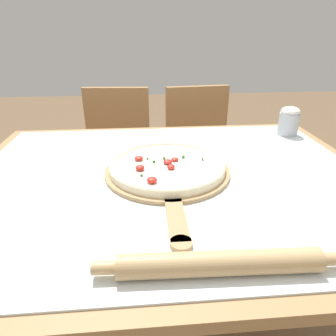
# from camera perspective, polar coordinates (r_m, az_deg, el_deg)

# --- Properties ---
(dining_table) EXTENTS (1.31, 1.03, 0.77)m
(dining_table) POSITION_cam_1_polar(r_m,az_deg,el_deg) (0.99, 0.45, -7.09)
(dining_table) COLOR #A87F51
(dining_table) RESTS_ON ground_plane
(towel_cloth) EXTENTS (1.23, 0.95, 0.00)m
(towel_cloth) POSITION_cam_1_polar(r_m,az_deg,el_deg) (0.94, 0.48, -1.61)
(towel_cloth) COLOR silver
(towel_cloth) RESTS_ON dining_table
(pizza_peel) EXTENTS (0.40, 0.58, 0.01)m
(pizza_peel) POSITION_cam_1_polar(r_m,az_deg,el_deg) (0.94, -0.06, -1.01)
(pizza_peel) COLOR tan
(pizza_peel) RESTS_ON towel_cloth
(pizza) EXTENTS (0.37, 0.37, 0.04)m
(pizza) POSITION_cam_1_polar(r_m,az_deg,el_deg) (0.95, -0.18, 0.49)
(pizza) COLOR beige
(pizza) RESTS_ON pizza_peel
(rolling_pin) EXTENTS (0.48, 0.06, 0.05)m
(rolling_pin) POSITION_cam_1_polar(r_m,az_deg,el_deg) (0.60, 9.81, -17.44)
(rolling_pin) COLOR tan
(rolling_pin) RESTS_ON towel_cloth
(chair_left) EXTENTS (0.43, 0.43, 0.89)m
(chair_left) POSITION_cam_1_polar(r_m,az_deg,el_deg) (1.82, -9.59, 2.69)
(chair_left) COLOR #A37547
(chair_left) RESTS_ON ground_plane
(chair_right) EXTENTS (0.44, 0.44, 0.89)m
(chair_right) POSITION_cam_1_polar(r_m,az_deg,el_deg) (1.84, 5.97, 3.22)
(chair_right) COLOR #A37547
(chair_right) RESTS_ON ground_plane
(flour_cup) EXTENTS (0.08, 0.08, 0.12)m
(flour_cup) POSITION_cam_1_polar(r_m,az_deg,el_deg) (1.38, 22.04, 8.35)
(flour_cup) COLOR #B2B7BC
(flour_cup) RESTS_ON towel_cloth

